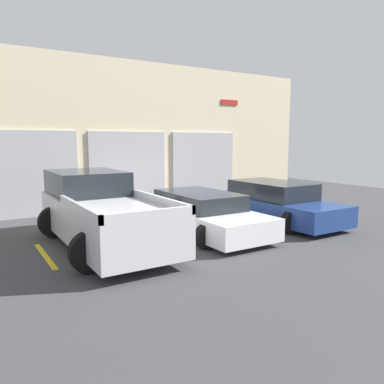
% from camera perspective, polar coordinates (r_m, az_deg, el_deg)
% --- Properties ---
extents(ground_plane, '(28.00, 28.00, 0.00)m').
position_cam_1_polar(ground_plane, '(12.28, -3.34, -4.36)').
color(ground_plane, '#3D3D3F').
extents(shophouse_building, '(16.89, 0.68, 5.62)m').
position_cam_1_polar(shophouse_building, '(14.98, -9.53, 8.36)').
color(shophouse_building, beige).
rests_on(shophouse_building, ground).
extents(pickup_truck, '(2.55, 5.24, 1.77)m').
position_cam_1_polar(pickup_truck, '(9.61, -13.74, -2.87)').
color(pickup_truck, silver).
rests_on(pickup_truck, ground).
extents(sedan_white, '(2.20, 4.68, 1.14)m').
position_cam_1_polar(sedan_white, '(10.64, 1.34, -3.25)').
color(sedan_white, white).
rests_on(sedan_white, ground).
extents(sedan_side, '(2.25, 4.79, 1.28)m').
position_cam_1_polar(sedan_side, '(12.37, 12.31, -1.60)').
color(sedan_side, navy).
rests_on(sedan_side, ground).
extents(parking_stripe_far_left, '(0.12, 2.20, 0.01)m').
position_cam_1_polar(parking_stripe_far_left, '(9.20, -21.45, -9.03)').
color(parking_stripe_far_left, gold).
rests_on(parking_stripe_far_left, ground).
extents(parking_stripe_left, '(0.12, 2.20, 0.01)m').
position_cam_1_polar(parking_stripe_left, '(10.05, -5.36, -7.11)').
color(parking_stripe_left, gold).
rests_on(parking_stripe_left, ground).
extents(parking_stripe_centre, '(0.12, 2.20, 0.01)m').
position_cam_1_polar(parking_stripe_centre, '(11.54, 7.30, -5.19)').
color(parking_stripe_centre, gold).
rests_on(parking_stripe_centre, ground).
extents(parking_stripe_right, '(0.12, 2.20, 0.01)m').
position_cam_1_polar(parking_stripe_right, '(13.46, 16.66, -3.59)').
color(parking_stripe_right, gold).
rests_on(parking_stripe_right, ground).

